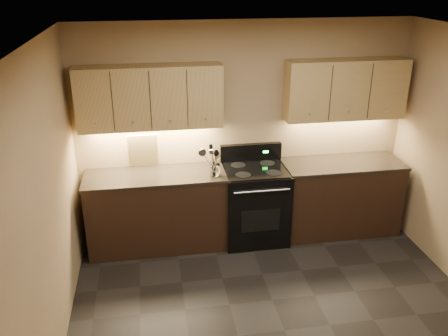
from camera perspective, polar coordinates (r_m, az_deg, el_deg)
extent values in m
plane|color=black|center=(4.70, 7.29, -18.81)|extent=(4.00, 4.00, 0.00)
plane|color=silver|center=(3.56, 9.43, 14.27)|extent=(4.00, 4.00, 0.00)
cube|color=tan|center=(5.75, 2.42, 4.49)|extent=(4.00, 0.04, 2.60)
cube|color=tan|center=(3.90, -21.30, -6.56)|extent=(0.04, 4.00, 2.60)
cube|color=black|center=(5.70, -8.05, -5.21)|extent=(1.60, 0.60, 0.90)
cube|color=#342C21|center=(5.50, -8.31, -0.93)|extent=(1.62, 0.62, 0.03)
cube|color=black|center=(6.15, 13.71, -3.48)|extent=(1.44, 0.60, 0.90)
cube|color=#342C21|center=(5.96, 14.13, 0.52)|extent=(1.46, 0.62, 0.03)
cube|color=black|center=(5.80, 3.70, -4.38)|extent=(0.76, 0.65, 0.92)
cube|color=black|center=(5.60, 3.82, -0.16)|extent=(0.70, 0.60, 0.01)
cube|color=black|center=(5.82, 3.23, 1.88)|extent=(0.76, 0.07, 0.22)
cube|color=#19FF33|center=(5.82, 5.03, 1.95)|extent=(0.06, 0.00, 0.03)
cylinder|color=silver|center=(5.35, 4.60, -2.80)|extent=(0.65, 0.02, 0.02)
cube|color=black|center=(5.54, 4.44, -6.34)|extent=(0.46, 0.00, 0.28)
cylinder|color=black|center=(5.43, 2.32, -0.82)|extent=(0.18, 0.18, 0.00)
cylinder|color=black|center=(5.51, 6.00, -0.58)|extent=(0.18, 0.18, 0.00)
cylinder|color=black|center=(5.70, 1.72, 0.38)|extent=(0.18, 0.18, 0.00)
cylinder|color=black|center=(5.78, 5.23, 0.60)|extent=(0.18, 0.18, 0.00)
cube|color=tan|center=(5.35, -8.90, 8.41)|extent=(1.60, 0.30, 0.70)
cube|color=tan|center=(5.83, 14.40, 9.15)|extent=(1.44, 0.30, 0.70)
cube|color=#B2B5BA|center=(5.70, -10.52, 2.01)|extent=(0.08, 0.01, 0.12)
cylinder|color=white|center=(5.39, -1.08, -0.23)|extent=(0.12, 0.12, 0.14)
cylinder|color=white|center=(5.41, -1.08, -0.83)|extent=(0.11, 0.11, 0.02)
cube|color=tan|center=(5.64, -9.72, 2.07)|extent=(0.35, 0.13, 0.43)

